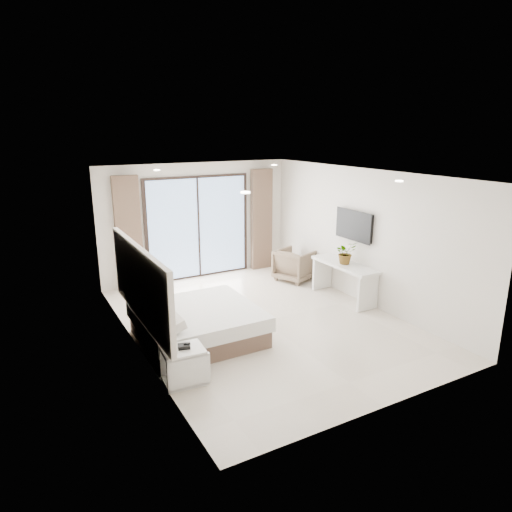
% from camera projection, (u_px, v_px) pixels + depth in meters
% --- Properties ---
extents(ground, '(6.20, 6.20, 0.00)m').
position_uv_depth(ground, '(263.00, 321.00, 8.44)').
color(ground, beige).
rests_on(ground, ground).
extents(room_shell, '(4.62, 6.22, 2.72)m').
position_uv_depth(room_shell, '(235.00, 231.00, 8.54)').
color(room_shell, silver).
rests_on(room_shell, ground).
extents(bed, '(1.92, 1.83, 0.68)m').
position_uv_depth(bed, '(197.00, 324.00, 7.63)').
color(bed, brown).
rests_on(bed, ground).
extents(nightstand, '(0.60, 0.51, 0.51)m').
position_uv_depth(nightstand, '(184.00, 365.00, 6.34)').
color(nightstand, silver).
rests_on(nightstand, ground).
extents(phone, '(0.19, 0.16, 0.05)m').
position_uv_depth(phone, '(184.00, 346.00, 6.27)').
color(phone, black).
rests_on(phone, nightstand).
extents(console_desk, '(0.50, 1.61, 0.77)m').
position_uv_depth(console_desk, '(344.00, 273.00, 9.41)').
color(console_desk, silver).
rests_on(console_desk, ground).
extents(plant, '(0.48, 0.52, 0.36)m').
position_uv_depth(plant, '(345.00, 255.00, 9.29)').
color(plant, '#33662D').
rests_on(plant, console_desk).
extents(armchair, '(0.97, 1.00, 0.80)m').
position_uv_depth(armchair, '(295.00, 263.00, 10.65)').
color(armchair, '#816754').
rests_on(armchair, ground).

